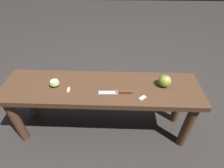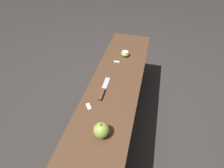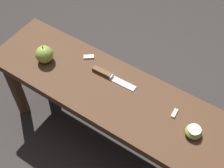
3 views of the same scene
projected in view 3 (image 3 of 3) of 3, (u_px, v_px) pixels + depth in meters
ground_plane at (123, 148)px, 1.76m from camera, size 8.00×8.00×0.00m
wooden_bench at (125, 109)px, 1.45m from camera, size 1.40×0.36×0.49m
knife at (108, 75)px, 1.45m from camera, size 0.23×0.04×0.02m
apple_whole at (44, 54)px, 1.48m from camera, size 0.09×0.09×0.10m
apple_cut at (193, 132)px, 1.25m from camera, size 0.07×0.07×0.04m
apple_slice_near_knife at (89, 57)px, 1.52m from camera, size 0.05×0.05×0.01m
apple_slice_center at (174, 113)px, 1.32m from camera, size 0.02×0.05×0.01m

